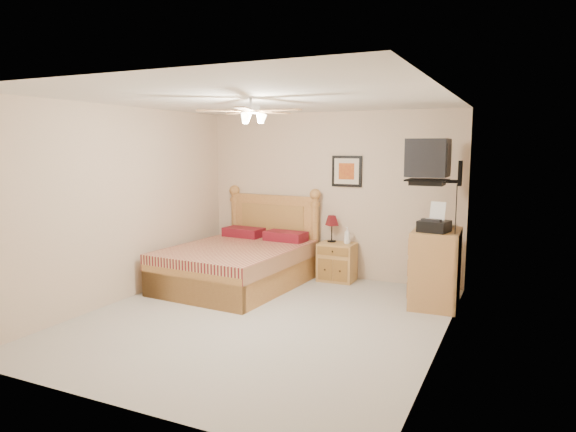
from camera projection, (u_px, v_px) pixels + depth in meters
The scene contains 17 objects.
floor at pixel (261, 319), 5.95m from camera, with size 4.50×4.50×0.00m, color #AAA49A.
ceiling at pixel (260, 99), 5.61m from camera, with size 4.00×4.50×0.04m, color white.
wall_back at pixel (330, 195), 7.80m from camera, with size 4.00×0.04×2.50m, color beige.
wall_front at pixel (116, 248), 3.76m from camera, with size 4.00×0.04×2.50m, color beige.
wall_left at pixel (124, 204), 6.61m from camera, with size 0.04×4.50×2.50m, color beige.
wall_right at pixel (444, 224), 4.94m from camera, with size 0.04×4.50×2.50m, color beige.
bed at pixel (236, 239), 7.28m from camera, with size 1.60×2.09×1.36m, color #A66A37, non-canonical shape.
nightstand at pixel (337, 262), 7.62m from camera, with size 0.52×0.39×0.57m, color #C28849.
table_lamp at pixel (332, 229), 7.67m from camera, with size 0.22×0.22×0.40m, color maroon, non-canonical shape.
lotion_bottle at pixel (347, 235), 7.52m from camera, with size 0.09×0.10×0.25m, color white.
framed_picture at pixel (347, 171), 7.62m from camera, with size 0.46×0.04×0.46m, color black.
dresser at pixel (436, 268), 6.42m from camera, with size 0.56×0.81×0.96m, color #A78043.
fax_machine at pixel (434, 217), 6.20m from camera, with size 0.34×0.36×0.36m, color black, non-canonical shape.
magazine_lower at pixel (437, 226), 6.58m from camera, with size 0.18×0.24×0.02m, color beige.
magazine_upper at pixel (440, 224), 6.59m from camera, with size 0.19×0.26×0.02m, color tan.
wall_tv at pixel (441, 161), 6.17m from camera, with size 0.56×0.46×0.58m, color black, non-canonical shape.
ceiling_fan at pixel (251, 111), 5.45m from camera, with size 1.14×1.14×0.28m, color white, non-canonical shape.
Camera 1 is at (2.70, -5.06, 1.99)m, focal length 32.00 mm.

